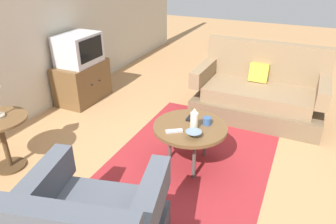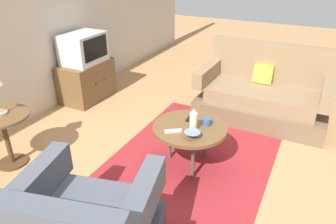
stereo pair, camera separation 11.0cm
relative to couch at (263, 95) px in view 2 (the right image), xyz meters
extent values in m
plane|color=#AD7F51|center=(-1.49, 0.46, -0.30)|extent=(16.00, 16.00, 0.00)
cube|color=#BCB29E|center=(-1.49, 2.79, 1.05)|extent=(9.00, 0.12, 2.70)
cube|color=maroon|center=(-1.44, 0.43, -0.30)|extent=(2.59, 1.61, 0.00)
cube|color=#4C515B|center=(-2.81, 0.62, 0.03)|extent=(0.87, 0.79, 0.18)
cube|color=#4C515B|center=(-2.72, 0.25, 0.24)|extent=(0.89, 0.34, 0.24)
cube|color=#4C515B|center=(-2.90, 1.00, 0.24)|extent=(0.89, 0.34, 0.24)
cube|color=brown|center=(-0.06, 0.00, -0.18)|extent=(0.88, 1.65, 0.24)
cube|color=#846B4C|center=(-0.06, 0.00, 0.03)|extent=(0.74, 1.36, 0.18)
cube|color=#846B4C|center=(0.30, 0.00, 0.37)|extent=(0.16, 1.64, 0.52)
cube|color=#846B4C|center=(-0.05, 0.75, 0.22)|extent=(0.86, 0.15, 0.21)
cube|color=#846B4C|center=(-0.07, -0.75, 0.22)|extent=(0.86, 0.15, 0.21)
cube|color=gold|center=(0.17, 0.06, 0.24)|extent=(0.16, 0.25, 0.26)
cylinder|color=brown|center=(-1.44, 0.43, 0.14)|extent=(0.74, 0.74, 0.04)
cylinder|color=#4C4742|center=(-1.43, 0.66, -0.09)|extent=(0.04, 0.04, 0.42)
cylinder|color=#4C4742|center=(-1.64, 0.31, -0.09)|extent=(0.04, 0.04, 0.42)
cylinder|color=#4C4742|center=(-1.24, 0.33, -0.09)|extent=(0.04, 0.04, 0.42)
cylinder|color=brown|center=(-2.26, 2.10, 0.26)|extent=(0.54, 0.54, 0.02)
cylinder|color=#47311C|center=(-2.26, 2.10, -0.03)|extent=(0.05, 0.05, 0.55)
cylinder|color=#47311C|center=(-2.26, 2.10, -0.29)|extent=(0.30, 0.30, 0.02)
cube|color=brown|center=(-0.58, 2.45, -0.02)|extent=(0.79, 0.47, 0.57)
sphere|color=black|center=(-0.68, 2.21, 0.01)|extent=(0.02, 0.02, 0.02)
sphere|color=black|center=(-0.49, 2.21, 0.01)|extent=(0.02, 0.02, 0.02)
cube|color=#B7B7BC|center=(-0.58, 2.45, 0.48)|extent=(0.60, 0.44, 0.42)
cube|color=black|center=(-0.58, 2.23, 0.50)|extent=(0.48, 0.01, 0.30)
cylinder|color=beige|center=(-1.48, 0.38, 0.24)|extent=(0.08, 0.08, 0.17)
cone|color=beige|center=(-1.48, 0.38, 0.35)|extent=(0.07, 0.07, 0.05)
cylinder|color=#335184|center=(-1.35, 0.30, 0.19)|extent=(0.09, 0.09, 0.08)
torus|color=#335184|center=(-1.29, 0.30, 0.19)|extent=(0.05, 0.01, 0.05)
cone|color=slate|center=(-1.63, 0.33, 0.18)|extent=(0.15, 0.15, 0.06)
cube|color=black|center=(-1.29, 0.49, 0.16)|extent=(0.17, 0.05, 0.02)
cube|color=#B2B2B7|center=(-1.62, 0.53, 0.16)|extent=(0.13, 0.16, 0.02)
camera|label=1|loc=(-4.00, -0.48, 1.69)|focal=33.62mm
camera|label=2|loc=(-3.96, -0.58, 1.69)|focal=33.62mm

